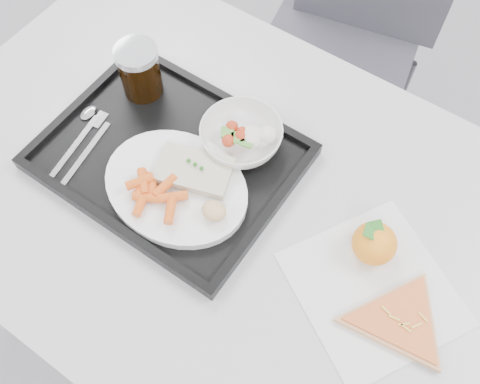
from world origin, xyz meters
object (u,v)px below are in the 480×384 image
tray (169,158)px  salad_bowl (241,136)px  dinner_plate (176,187)px  tangerine (374,243)px  chair (348,30)px  cola_glass (139,70)px  pizza_slice (399,320)px  table (225,209)px

tray → salad_bowl: 0.14m
dinner_plate → tangerine: tangerine is taller
chair → tangerine: size_ratio=9.44×
chair → cola_glass: 0.69m
tray → cola_glass: 0.18m
pizza_slice → tangerine: bearing=138.4°
table → pizza_slice: pizza_slice is taller
dinner_plate → cola_glass: cola_glass is taller
dinner_plate → table: bearing=36.7°
tray → table: bearing=1.2°
chair → tray: bearing=-93.0°
table → dinner_plate: 0.12m
tray → dinner_plate: (0.06, -0.05, 0.02)m
table → pizza_slice: size_ratio=4.14×
salad_bowl → tangerine: size_ratio=1.54×
tray → pizza_slice: (0.49, -0.03, 0.00)m
tray → cola_glass: (-0.14, 0.10, 0.06)m
dinner_plate → tray: bearing=139.1°
table → tangerine: 0.29m
chair → cola_glass: chair is taller
chair → dinner_plate: bearing=-88.6°
table → pizza_slice: (0.37, -0.04, 0.08)m
salad_bowl → pizza_slice: (0.39, -0.13, -0.03)m
table → salad_bowl: (-0.03, 0.10, 0.11)m
tray → cola_glass: bearing=145.3°
salad_bowl → tangerine: bearing=-9.4°
salad_bowl → table: bearing=-73.4°
table → pizza_slice: 0.38m
tray → tangerine: tangerine is taller
chair → pizza_slice: (0.45, -0.73, 0.22)m
dinner_plate → pizza_slice: size_ratio=0.93×
table → dinner_plate: size_ratio=4.44×
dinner_plate → tangerine: (0.34, 0.10, 0.01)m
tray → dinner_plate: bearing=-40.9°
salad_bowl → pizza_slice: bearing=-18.6°
tray → salad_bowl: (0.10, 0.10, 0.03)m
chair → tray: 0.73m
tray → salad_bowl: bearing=45.9°
chair → tangerine: (0.36, -0.65, 0.25)m
table → salad_bowl: 0.15m
tangerine → salad_bowl: bearing=170.6°
chair → dinner_plate: chair is taller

